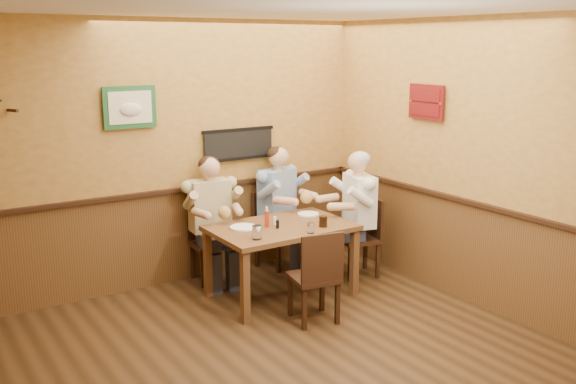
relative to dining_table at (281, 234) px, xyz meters
The scene contains 17 objects.
room 1.88m from the dining_table, 122.04° to the right, with size 5.02×5.03×2.81m.
dining_table is the anchor object (origin of this frame).
chair_back_left 0.91m from the dining_table, 117.38° to the left, with size 0.40×0.40×0.87m, color #321C0F, non-canonical shape.
chair_back_right 0.94m from the dining_table, 60.70° to the left, with size 0.41×0.41×0.89m, color #321C0F, non-canonical shape.
chair_right_end 1.07m from the dining_table, ahead, with size 0.41×0.41×0.88m, color #321C0F, non-canonical shape.
chair_near_side 0.71m from the dining_table, 95.92° to the right, with size 0.41×0.41×0.89m, color #321C0F, non-canonical shape.
diner_tan_shirt 0.89m from the dining_table, 117.38° to the left, with size 0.57×0.57×1.24m, color beige, non-canonical shape.
diner_blue_polo 0.91m from the dining_table, 60.70° to the left, with size 0.58×0.58×1.27m, color #819BC1, non-canonical shape.
diner_white_elder 1.05m from the dining_table, ahead, with size 0.58×0.58×1.26m, color white, non-canonical shape.
water_glass_left 0.54m from the dining_table, 148.49° to the right, with size 0.09×0.09×0.13m, color white.
water_glass_mid 0.42m from the dining_table, 75.58° to the right, with size 0.07×0.07×0.11m, color white.
cola_tumbler 0.45m from the dining_table, 38.96° to the right, with size 0.08×0.08×0.11m, color black.
hot_sauce_bottle 0.24m from the dining_table, 166.90° to the left, with size 0.05×0.05×0.19m, color #B52713.
salt_shaker 0.15m from the dining_table, 118.90° to the left, with size 0.03×0.03×0.08m, color white.
pepper_shaker 0.17m from the dining_table, 142.15° to the right, with size 0.03×0.03×0.08m, color black.
plate_far_left 0.40m from the dining_table, 161.24° to the left, with size 0.27×0.27×0.02m, color white.
plate_far_right 0.52m from the dining_table, 23.01° to the left, with size 0.23×0.23×0.02m, color white.
Camera 1 is at (-2.35, -3.75, 2.53)m, focal length 40.00 mm.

